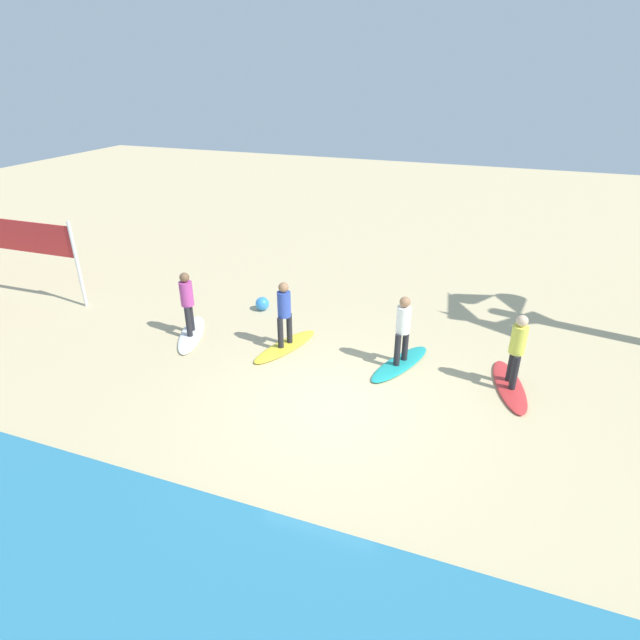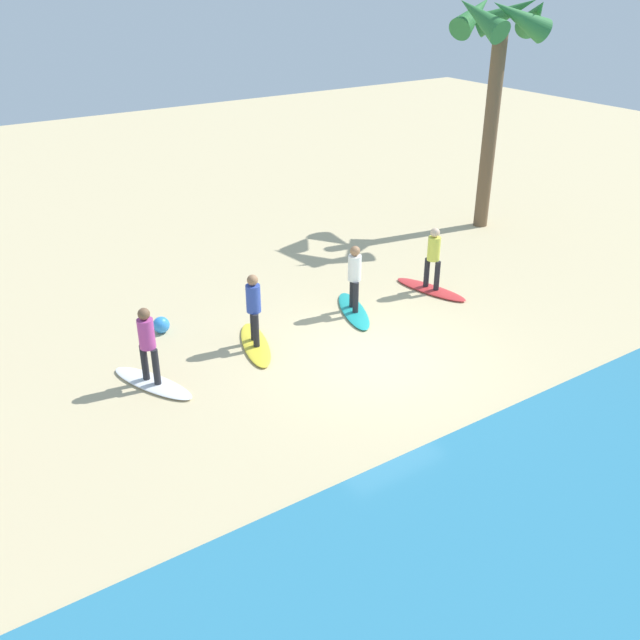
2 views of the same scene
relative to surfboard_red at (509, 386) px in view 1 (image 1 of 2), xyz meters
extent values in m
plane|color=#CCB789|center=(3.32, 1.93, -0.04)|extent=(60.00, 60.00, 0.00)
ellipsoid|color=red|center=(0.00, 0.00, 0.00)|extent=(1.04, 2.17, 0.09)
cylinder|color=#232328|center=(-0.04, 0.16, 0.43)|extent=(0.14, 0.14, 0.78)
cylinder|color=#232328|center=(0.04, -0.16, 0.43)|extent=(0.14, 0.14, 0.78)
cylinder|color=#E0E04C|center=(0.00, 0.00, 1.14)|extent=(0.32, 0.32, 0.62)
sphere|color=beige|center=(0.00, 0.00, 1.56)|extent=(0.24, 0.24, 0.24)
ellipsoid|color=teal|center=(2.41, -0.10, 0.00)|extent=(1.30, 2.16, 0.09)
cylinder|color=#232328|center=(2.47, 0.05, 0.43)|extent=(0.14, 0.14, 0.78)
cylinder|color=#232328|center=(2.35, -0.25, 0.43)|extent=(0.14, 0.14, 0.78)
cylinder|color=white|center=(2.41, -0.10, 1.14)|extent=(0.32, 0.32, 0.62)
sphere|color=#9E704C|center=(2.41, -0.10, 1.56)|extent=(0.24, 0.24, 0.24)
ellipsoid|color=yellow|center=(5.23, 0.05, 0.00)|extent=(1.21, 2.17, 0.09)
cylinder|color=#232328|center=(5.28, 0.21, 0.43)|extent=(0.14, 0.14, 0.78)
cylinder|color=#232328|center=(5.18, -0.10, 0.43)|extent=(0.14, 0.14, 0.78)
cylinder|color=#334CAD|center=(5.23, 0.05, 1.14)|extent=(0.32, 0.32, 0.62)
sphere|color=#9E704C|center=(5.23, 0.05, 1.56)|extent=(0.24, 0.24, 0.24)
ellipsoid|color=white|center=(7.75, 0.31, 0.00)|extent=(1.32, 2.15, 0.09)
cylinder|color=#232328|center=(7.69, 0.46, 0.43)|extent=(0.14, 0.14, 0.78)
cylinder|color=#232328|center=(7.81, 0.16, 0.43)|extent=(0.14, 0.14, 0.78)
cylinder|color=#B74293|center=(7.75, 0.31, 1.14)|extent=(0.32, 0.32, 0.62)
sphere|color=brown|center=(7.75, 0.31, 1.56)|extent=(0.24, 0.24, 0.24)
cylinder|color=silver|center=(11.62, -0.23, 1.21)|extent=(0.10, 0.10, 2.50)
sphere|color=#338CE5|center=(6.72, -1.73, 0.15)|extent=(0.39, 0.39, 0.39)
camera|label=1|loc=(0.67, 10.07, 6.17)|focal=28.73mm
camera|label=2|loc=(11.60, 12.21, 7.59)|focal=39.34mm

